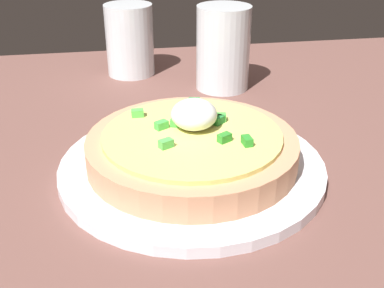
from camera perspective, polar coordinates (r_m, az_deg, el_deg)
name	(u,v)px	position (r cm, az deg, el deg)	size (l,w,h in cm)	color
dining_table	(219,142)	(57.83, 3.22, 0.28)	(96.80, 71.57, 2.72)	brown
plate	(192,166)	(48.80, 0.00, -2.67)	(26.84, 26.84, 1.15)	white
pizza	(192,146)	(47.74, 0.01, -0.29)	(21.15, 21.15, 6.20)	tan
cup_near	(223,53)	(69.14, 3.72, 10.83)	(7.62, 7.62, 11.78)	silver
cup_far	(130,42)	(75.57, -7.44, 11.96)	(7.31, 7.31, 10.73)	silver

